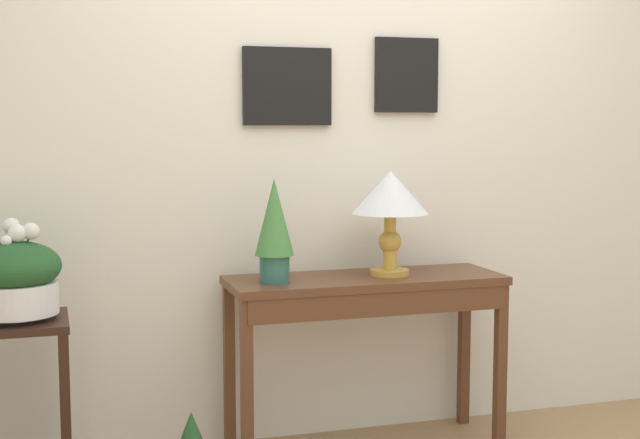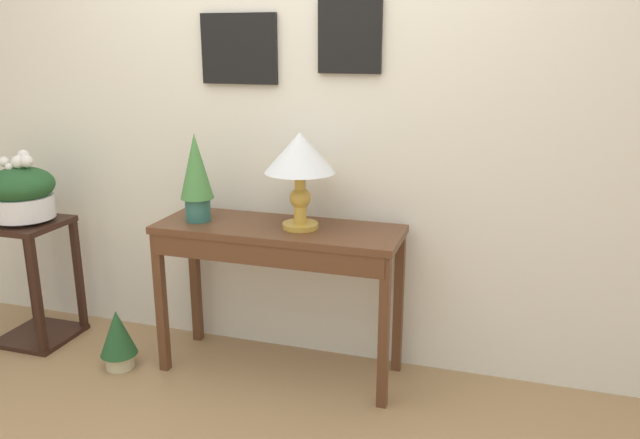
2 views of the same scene
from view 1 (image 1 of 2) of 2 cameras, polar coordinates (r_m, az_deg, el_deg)
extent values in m
cube|color=silver|center=(4.06, 1.68, 5.89)|extent=(9.00, 0.10, 2.80)
cube|color=black|center=(3.92, -2.10, 8.52)|extent=(0.40, 0.02, 0.34)
cube|color=#CB6968|center=(3.91, -2.08, 8.53)|extent=(0.32, 0.01, 0.27)
cube|color=black|center=(4.10, 5.57, 9.19)|extent=(0.30, 0.02, 0.34)
cube|color=#5C989B|center=(4.10, 5.60, 9.20)|extent=(0.24, 0.01, 0.27)
cube|color=#56331E|center=(3.83, 2.91, -3.91)|extent=(1.19, 0.42, 0.03)
cube|color=#56331E|center=(3.67, 3.92, -5.43)|extent=(1.12, 0.03, 0.10)
cube|color=#56331E|center=(3.60, -4.71, -10.84)|extent=(0.04, 0.04, 0.73)
cube|color=#56331E|center=(3.99, 11.48, -9.28)|extent=(0.04, 0.04, 0.73)
cube|color=#56331E|center=(3.93, -5.84, -9.40)|extent=(0.04, 0.04, 0.73)
cube|color=#56331E|center=(4.29, 9.21, -8.14)|extent=(0.04, 0.04, 0.73)
cylinder|color=gold|center=(3.87, 4.49, -3.38)|extent=(0.17, 0.17, 0.02)
cylinder|color=gold|center=(3.86, 4.49, -2.31)|extent=(0.06, 0.06, 0.12)
sphere|color=gold|center=(3.85, 4.50, -1.41)|extent=(0.10, 0.10, 0.10)
cylinder|color=gold|center=(3.84, 4.51, -0.52)|extent=(0.05, 0.05, 0.12)
cone|color=silver|center=(3.83, 4.53, 1.76)|extent=(0.33, 0.33, 0.18)
cylinder|color=#2D665B|center=(3.67, -2.93, -3.17)|extent=(0.12, 0.12, 0.11)
cone|color=#478442|center=(3.64, -2.95, 0.17)|extent=(0.16, 0.16, 0.32)
cube|color=black|center=(3.55, -18.88, -6.30)|extent=(0.38, 0.38, 0.03)
cube|color=black|center=(3.47, -15.98, -12.11)|extent=(0.04, 0.03, 0.63)
cube|color=black|center=(3.79, -16.09, -10.57)|extent=(0.04, 0.04, 0.63)
cylinder|color=silver|center=(3.54, -18.89, -5.91)|extent=(0.14, 0.14, 0.02)
cylinder|color=silver|center=(3.53, -18.93, -4.79)|extent=(0.31, 0.31, 0.12)
ellipsoid|color=#235128|center=(3.51, -19.00, -2.86)|extent=(0.34, 0.34, 0.19)
cylinder|color=#235128|center=(3.50, -18.51, -2.28)|extent=(0.07, 0.01, 0.19)
sphere|color=white|center=(3.48, -18.05, -0.71)|extent=(0.06, 0.06, 0.06)
cylinder|color=#235128|center=(3.49, -19.22, -2.57)|extent=(0.04, 0.05, 0.16)
sphere|color=white|center=(3.46, -19.48, -1.29)|extent=(0.04, 0.04, 0.04)
cylinder|color=#235128|center=(3.50, -18.90, -2.34)|extent=(0.03, 0.02, 0.19)
sphere|color=white|center=(3.48, -18.84, -0.84)|extent=(0.07, 0.07, 0.07)
cylinder|color=#235128|center=(3.50, -19.64, -2.40)|extent=(0.08, 0.02, 0.18)
cylinder|color=#235128|center=(3.53, -19.08, -2.11)|extent=(0.02, 0.06, 0.21)
sphere|color=white|center=(3.54, -19.19, -0.40)|extent=(0.06, 0.06, 0.06)
camera|label=2|loc=(2.51, 53.16, 8.32)|focal=35.18mm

